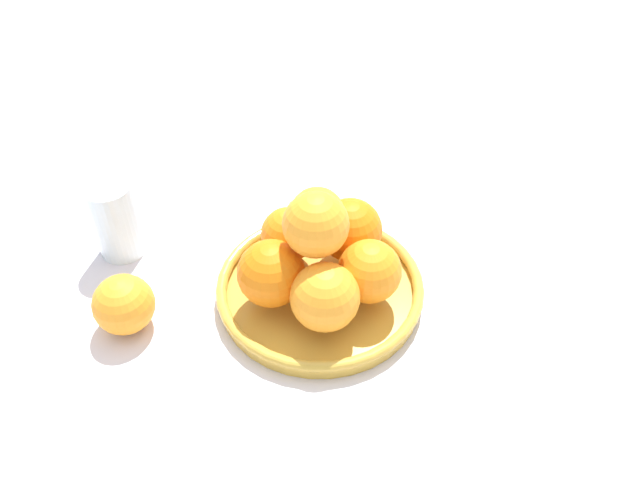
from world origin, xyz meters
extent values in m
plane|color=silver|center=(0.00, 0.00, 0.00)|extent=(4.00, 4.00, 0.00)
cylinder|color=gold|center=(0.00, 0.00, 0.01)|extent=(0.26, 0.26, 0.01)
torus|color=gold|center=(0.00, 0.00, 0.02)|extent=(0.27, 0.27, 0.01)
sphere|color=orange|center=(-0.01, -0.06, 0.07)|extent=(0.08, 0.08, 0.08)
sphere|color=orange|center=(0.06, -0.02, 0.06)|extent=(0.07, 0.07, 0.07)
sphere|color=orange|center=(0.04, 0.05, 0.07)|extent=(0.08, 0.08, 0.08)
sphere|color=orange|center=(-0.04, 0.05, 0.07)|extent=(0.08, 0.08, 0.08)
sphere|color=orange|center=(-0.06, -0.01, 0.07)|extent=(0.08, 0.08, 0.08)
sphere|color=orange|center=(0.00, 0.01, 0.13)|extent=(0.08, 0.08, 0.08)
sphere|color=orange|center=(0.01, -0.01, 0.13)|extent=(0.07, 0.07, 0.07)
sphere|color=orange|center=(0.19, 0.16, 0.04)|extent=(0.08, 0.08, 0.08)
cylinder|color=silver|center=(0.28, 0.06, 0.06)|extent=(0.06, 0.06, 0.11)
camera|label=1|loc=(-0.26, 0.48, 0.61)|focal=35.00mm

